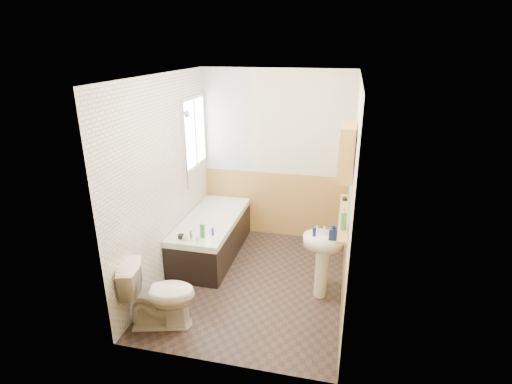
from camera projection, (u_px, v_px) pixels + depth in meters
The scene contains 26 objects.
floor at pixel (253, 281), 5.03m from camera, with size 2.80×2.80×0.00m, color black.
ceiling at pixel (253, 76), 4.14m from camera, with size 2.80×2.80×0.00m, color white.
wall_back at pixel (275, 156), 5.87m from camera, with size 2.20×0.02×2.50m, color beige.
wall_front at pixel (213, 245), 3.30m from camera, with size 2.20×0.02×2.50m, color beige.
wall_left at pixel (164, 181), 4.82m from camera, with size 0.02×2.80×2.50m, color beige.
wall_right at pixel (352, 196), 4.35m from camera, with size 0.02×2.80×2.50m, color beige.
wainscot_right at pixel (344, 256), 4.62m from camera, with size 0.01×2.80×1.00m, color tan.
wainscot_front at pixel (217, 318), 3.58m from camera, with size 2.20×0.01×1.00m, color tan.
wainscot_back at pixel (274, 204), 6.11m from camera, with size 2.20×0.01×1.00m, color tan.
tile_cladding_left at pixel (166, 181), 4.82m from camera, with size 0.01×2.80×2.50m, color white.
tile_return_back at pixel (227, 121), 5.83m from camera, with size 0.75×0.01×1.50m, color white.
window at pixel (195, 132), 5.54m from camera, with size 0.03×0.79×0.99m.
bathtub at pixel (212, 235), 5.58m from camera, with size 0.70×1.63×0.70m.
shower_riser at pixel (186, 138), 5.18m from camera, with size 0.11×0.08×1.25m.
toilet at pixel (160, 295), 4.15m from camera, with size 0.42×0.75×0.73m, color white.
sink at pixel (323, 253), 4.56m from camera, with size 0.46×0.37×0.89m.
pine_shelf at pixel (344, 216), 4.27m from camera, with size 0.10×1.26×0.03m, color tan.
medicine_cabinet at pixel (346, 150), 3.98m from camera, with size 0.15×0.59×0.54m.
foam_can at pixel (344, 221), 3.91m from camera, with size 0.06×0.06×0.18m, color #388447.
green_bottle at pixel (344, 216), 3.96m from camera, with size 0.04×0.04×0.22m, color #19339E.
black_jar at pixel (345, 199), 4.65m from camera, with size 0.06×0.06×0.04m, color black.
soap_bottle at pixel (333, 235), 4.39m from camera, with size 0.09×0.20×0.09m, color navy.
clear_bottle at pixel (314, 232), 4.45m from camera, with size 0.04×0.04×0.11m, color navy.
blue_gel at pixel (202, 231), 4.89m from camera, with size 0.05×0.03×0.18m, color #388447.
cream_jar at pixel (181, 236), 4.90m from camera, with size 0.08×0.08×0.05m, color black.
orange_bottle at pixel (213, 232), 4.97m from camera, with size 0.03×0.03×0.10m, color #19339E.
Camera 1 is at (1.01, -4.19, 2.83)m, focal length 28.00 mm.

